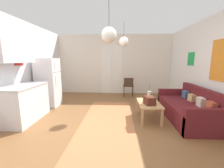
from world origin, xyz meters
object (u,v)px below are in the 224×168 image
Objects in this scene: couch at (189,109)px; bamboo_vase at (149,96)px; handbag at (149,100)px; pendant_lamp_near at (109,35)px; pendant_lamp_far at (124,42)px; refrigerator at (48,83)px; accent_chair at (128,85)px; coffee_table at (149,105)px.

bamboo_vase is (-1.01, 0.12, 0.31)m from couch.
handbag is 1.80m from pendant_lamp_near.
bamboo_vase is at bearing -45.04° from pendant_lamp_far.
pendant_lamp_far reaches higher than refrigerator.
accent_chair is (2.71, 1.30, -0.31)m from refrigerator.
pendant_lamp_far is at bearing 134.96° from bamboo_vase.
refrigerator reaches higher than accent_chair.
accent_chair is (-0.37, 2.24, 0.09)m from coffee_table.
handbag is 0.20× the size of refrigerator.
couch reaches higher than handbag.
couch is at bearing 21.77° from pendant_lamp_near.
pendant_lamp_far is at bearing -1.85° from refrigerator.
accent_chair is at bearing 123.10° from couch.
accent_chair is 1.03× the size of pendant_lamp_near.
bamboo_vase is at bearing -13.61° from refrigerator.
pendant_lamp_near reaches higher than accent_chair.
accent_chair is at bearing 79.27° from pendant_lamp_far.
pendant_lamp_far is (-0.64, 0.86, 1.67)m from coffee_table.
bamboo_vase is 1.49× the size of handbag.
coffee_table is (-1.05, -0.06, 0.12)m from couch.
bamboo_vase is 1.76m from pendant_lamp_far.
pendant_lamp_near is at bearing -148.35° from handbag.
bamboo_vase is at bearing 79.40° from handbag.
pendant_lamp_far reaches higher than couch.
coffee_table is 0.56× the size of refrigerator.
pendant_lamp_near reaches higher than couch.
coffee_table is 0.26m from bamboo_vase.
pendant_lamp_far is at bearing 81.54° from accent_chair.
pendant_lamp_far reaches higher than coffee_table.
pendant_lamp_near is at bearing -137.29° from bamboo_vase.
accent_chair is (-1.42, 2.18, 0.21)m from couch.
couch is at bearing -25.35° from pendant_lamp_far.
bamboo_vase is at bearing 42.71° from pendant_lamp_near.
handbag is (-0.03, -0.16, 0.16)m from coffee_table.
accent_chair is at bearing 25.73° from refrigerator.
pendant_lamp_near is 1.63m from pendant_lamp_far.
handbag is at bearing -59.17° from pendant_lamp_far.
handbag is (-0.06, -0.35, -0.02)m from bamboo_vase.
handbag is 0.40× the size of pendant_lamp_near.
pendant_lamp_far is (0.32, 1.60, 0.07)m from pendant_lamp_near.
refrigerator is (-4.13, 0.88, 0.52)m from couch.
coffee_table is at bearing -53.50° from pendant_lamp_far.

